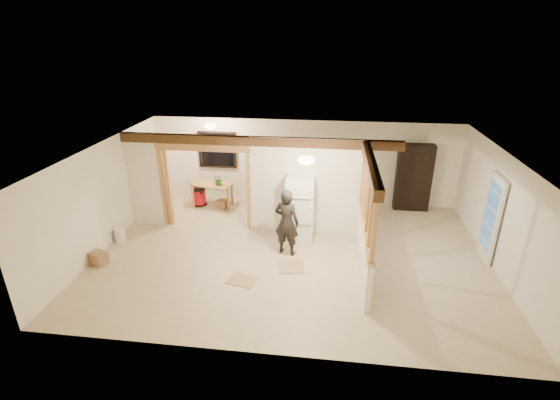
# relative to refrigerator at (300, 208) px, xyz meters

# --- Properties ---
(floor) EXTENTS (9.00, 6.50, 0.01)m
(floor) POSITION_rel_refrigerator_xyz_m (-0.10, -0.81, -0.82)
(floor) COLOR #C7B394
(floor) RESTS_ON ground
(ceiling) EXTENTS (9.00, 6.50, 0.01)m
(ceiling) POSITION_rel_refrigerator_xyz_m (-0.10, -0.81, 1.68)
(ceiling) COLOR white
(wall_back) EXTENTS (9.00, 0.01, 2.50)m
(wall_back) POSITION_rel_refrigerator_xyz_m (-0.10, 2.44, 0.43)
(wall_back) COLOR white
(wall_back) RESTS_ON floor
(wall_front) EXTENTS (9.00, 0.01, 2.50)m
(wall_front) POSITION_rel_refrigerator_xyz_m (-0.10, -4.06, 0.43)
(wall_front) COLOR white
(wall_front) RESTS_ON floor
(wall_left) EXTENTS (0.01, 6.50, 2.50)m
(wall_left) POSITION_rel_refrigerator_xyz_m (-4.60, -0.81, 0.43)
(wall_left) COLOR white
(wall_left) RESTS_ON floor
(wall_right) EXTENTS (0.01, 6.50, 2.50)m
(wall_right) POSITION_rel_refrigerator_xyz_m (4.40, -0.81, 0.43)
(wall_right) COLOR white
(wall_right) RESTS_ON floor
(partition_left_stub) EXTENTS (0.90, 0.12, 2.50)m
(partition_left_stub) POSITION_rel_refrigerator_xyz_m (-4.15, 0.39, 0.43)
(partition_left_stub) COLOR silver
(partition_left_stub) RESTS_ON floor
(partition_center) EXTENTS (2.80, 0.12, 2.50)m
(partition_center) POSITION_rel_refrigerator_xyz_m (0.10, 0.39, 0.43)
(partition_center) COLOR silver
(partition_center) RESTS_ON floor
(doorway_frame) EXTENTS (2.46, 0.14, 2.20)m
(doorway_frame) POSITION_rel_refrigerator_xyz_m (-2.50, 0.39, 0.28)
(doorway_frame) COLOR #B6854C
(doorway_frame) RESTS_ON floor
(header_beam_back) EXTENTS (7.00, 0.18, 0.22)m
(header_beam_back) POSITION_rel_refrigerator_xyz_m (-1.10, 0.39, 1.56)
(header_beam_back) COLOR #4D301A
(header_beam_back) RESTS_ON ceiling
(header_beam_right) EXTENTS (0.18, 3.30, 0.22)m
(header_beam_right) POSITION_rel_refrigerator_xyz_m (1.50, -1.21, 1.56)
(header_beam_right) COLOR #4D301A
(header_beam_right) RESTS_ON ceiling
(pony_wall) EXTENTS (0.12, 3.20, 1.00)m
(pony_wall) POSITION_rel_refrigerator_xyz_m (1.50, -1.21, -0.32)
(pony_wall) COLOR silver
(pony_wall) RESTS_ON floor
(stud_partition) EXTENTS (0.14, 3.20, 1.32)m
(stud_partition) POSITION_rel_refrigerator_xyz_m (1.50, -1.21, 0.84)
(stud_partition) COLOR #B6854C
(stud_partition) RESTS_ON pony_wall
(window_back) EXTENTS (1.12, 0.10, 1.10)m
(window_back) POSITION_rel_refrigerator_xyz_m (-2.70, 2.36, 0.73)
(window_back) COLOR black
(window_back) RESTS_ON wall_back
(french_door) EXTENTS (0.12, 0.86, 2.00)m
(french_door) POSITION_rel_refrigerator_xyz_m (4.32, -0.41, 0.18)
(french_door) COLOR white
(french_door) RESTS_ON floor
(ceiling_dome_main) EXTENTS (0.36, 0.36, 0.16)m
(ceiling_dome_main) POSITION_rel_refrigerator_xyz_m (0.20, -1.31, 1.66)
(ceiling_dome_main) COLOR #FFEABF
(ceiling_dome_main) RESTS_ON ceiling
(ceiling_dome_util) EXTENTS (0.32, 0.32, 0.14)m
(ceiling_dome_util) POSITION_rel_refrigerator_xyz_m (-2.60, 1.49, 1.66)
(ceiling_dome_util) COLOR #FFEABF
(ceiling_dome_util) RESTS_ON ceiling
(hanging_bulb) EXTENTS (0.07, 0.07, 0.07)m
(hanging_bulb) POSITION_rel_refrigerator_xyz_m (-2.10, 0.79, 1.36)
(hanging_bulb) COLOR #FFD88C
(hanging_bulb) RESTS_ON ceiling
(refrigerator) EXTENTS (0.67, 0.66, 1.64)m
(refrigerator) POSITION_rel_refrigerator_xyz_m (0.00, 0.00, 0.00)
(refrigerator) COLOR white
(refrigerator) RESTS_ON floor
(woman) EXTENTS (0.67, 0.52, 1.61)m
(woman) POSITION_rel_refrigerator_xyz_m (-0.24, -0.79, -0.02)
(woman) COLOR black
(woman) RESTS_ON floor
(work_table) EXTENTS (1.24, 0.80, 0.72)m
(work_table) POSITION_rel_refrigerator_xyz_m (-2.72, 1.66, -0.46)
(work_table) COLOR #B6854C
(work_table) RESTS_ON floor
(potted_plant) EXTENTS (0.33, 0.30, 0.32)m
(potted_plant) POSITION_rel_refrigerator_xyz_m (-2.49, 1.58, 0.07)
(potted_plant) COLOR #2D792F
(potted_plant) RESTS_ON work_table
(shop_vac) EXTENTS (0.59, 0.59, 0.59)m
(shop_vac) POSITION_rel_refrigerator_xyz_m (-3.17, 1.72, -0.52)
(shop_vac) COLOR #B40816
(shop_vac) RESTS_ON floor
(bookshelf) EXTENTS (0.98, 0.33, 1.96)m
(bookshelf) POSITION_rel_refrigerator_xyz_m (3.09, 2.20, 0.16)
(bookshelf) COLOR black
(bookshelf) RESTS_ON floor
(bucket) EXTENTS (0.33, 0.33, 0.33)m
(bucket) POSITION_rel_refrigerator_xyz_m (-4.44, -0.72, -0.65)
(bucket) COLOR white
(bucket) RESTS_ON floor
(box_util_a) EXTENTS (0.37, 0.35, 0.26)m
(box_util_a) POSITION_rel_refrigerator_xyz_m (-2.39, 1.56, -0.69)
(box_util_a) COLOR #926C46
(box_util_a) RESTS_ON floor
(box_util_b) EXTENTS (0.34, 0.34, 0.27)m
(box_util_b) POSITION_rel_refrigerator_xyz_m (-3.88, 0.91, -0.69)
(box_util_b) COLOR #926C46
(box_util_b) RESTS_ON floor
(box_front) EXTENTS (0.44, 0.40, 0.29)m
(box_front) POSITION_rel_refrigerator_xyz_m (-4.40, -1.81, -0.68)
(box_front) COLOR #926C46
(box_front) RESTS_ON floor
(floor_panel_near) EXTENTS (0.64, 0.64, 0.02)m
(floor_panel_near) POSITION_rel_refrigerator_xyz_m (-0.05, -1.40, -0.81)
(floor_panel_near) COLOR tan
(floor_panel_near) RESTS_ON floor
(floor_panel_far) EXTENTS (0.67, 0.59, 0.02)m
(floor_panel_far) POSITION_rel_refrigerator_xyz_m (-1.04, -2.05, -0.81)
(floor_panel_far) COLOR tan
(floor_panel_far) RESTS_ON floor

